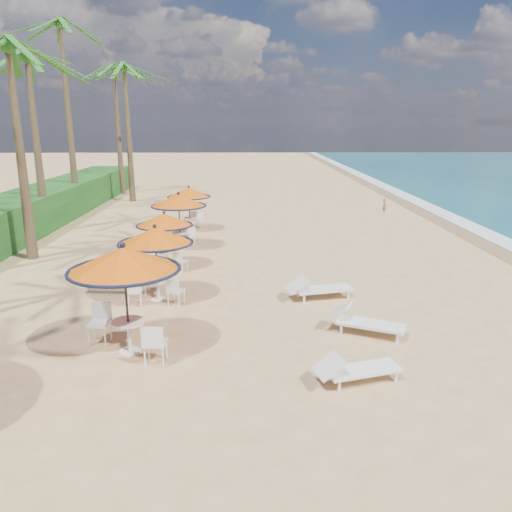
% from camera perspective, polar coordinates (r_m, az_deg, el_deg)
% --- Properties ---
extents(ground, '(160.00, 160.00, 0.00)m').
position_cam_1_polar(ground, '(12.20, 10.55, -10.88)').
color(ground, tan).
rests_on(ground, ground).
extents(wetsand_band, '(1.40, 140.00, 0.02)m').
position_cam_1_polar(wetsand_band, '(23.97, 25.73, 0.80)').
color(wetsand_band, olive).
rests_on(wetsand_band, ground).
extents(station_0, '(2.57, 2.57, 2.68)m').
position_cam_1_polar(station_0, '(11.73, -14.85, -1.49)').
color(station_0, black).
rests_on(station_0, ground).
extents(station_1, '(2.27, 2.27, 2.37)m').
position_cam_1_polar(station_1, '(15.20, -11.54, 1.22)').
color(station_1, black).
rests_on(station_1, ground).
extents(station_2, '(2.07, 2.07, 2.16)m').
position_cam_1_polar(station_2, '(18.57, -10.39, 3.30)').
color(station_2, black).
rests_on(station_2, ground).
extents(station_3, '(2.35, 2.35, 2.46)m').
position_cam_1_polar(station_3, '(21.46, -8.87, 5.52)').
color(station_3, black).
rests_on(station_3, ground).
extents(station_4, '(2.15, 2.15, 2.25)m').
position_cam_1_polar(station_4, '(25.17, -7.57, 6.78)').
color(station_4, black).
rests_on(station_4, ground).
extents(lounger_near, '(1.95, 1.08, 0.67)m').
position_cam_1_polar(lounger_near, '(10.85, 11.21, -12.53)').
color(lounger_near, white).
rests_on(lounger_near, ground).
extents(lounger_mid, '(2.08, 1.42, 0.72)m').
position_cam_1_polar(lounger_mid, '(13.22, 12.13, -7.29)').
color(lounger_mid, white).
rests_on(lounger_mid, ground).
extents(lounger_far, '(2.14, 1.09, 0.74)m').
position_cam_1_polar(lounger_far, '(15.50, 6.99, -3.65)').
color(lounger_far, white).
rests_on(lounger_far, ground).
extents(palm_3, '(5.00, 5.00, 8.21)m').
position_cam_1_polar(palm_3, '(21.34, -26.39, 19.46)').
color(palm_3, brown).
rests_on(palm_3, ground).
extents(palm_4, '(5.00, 5.00, 8.37)m').
position_cam_1_polar(palm_4, '(26.21, -24.59, 18.88)').
color(palm_4, brown).
rests_on(palm_4, ground).
extents(palm_5, '(5.00, 5.00, 10.76)m').
position_cam_1_polar(palm_5, '(31.91, -21.39, 22.35)').
color(palm_5, brown).
rests_on(palm_5, ground).
extents(palm_6, '(5.00, 5.00, 8.94)m').
position_cam_1_polar(palm_6, '(35.36, -14.76, 19.25)').
color(palm_6, brown).
rests_on(palm_6, ground).
extents(palm_7, '(5.00, 5.00, 9.32)m').
position_cam_1_polar(palm_7, '(39.56, -15.87, 19.21)').
color(palm_7, brown).
rests_on(palm_7, ground).
extents(person, '(0.27, 0.35, 0.85)m').
position_cam_1_polar(person, '(31.45, 14.46, 5.70)').
color(person, '#8A6546').
rests_on(person, ground).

